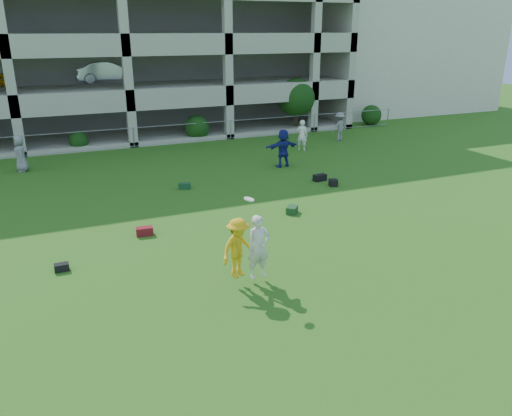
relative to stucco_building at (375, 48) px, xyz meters
name	(u,v)px	position (x,y,z in m)	size (l,w,h in m)	color
ground	(271,301)	(-23.00, -28.00, -5.00)	(100.00, 100.00, 0.00)	#235114
stucco_building	(375,48)	(0.00, 0.00, 0.00)	(16.00, 14.00, 10.00)	beige
bystander_c	(20,154)	(-28.94, -12.06, -4.13)	(0.85, 0.55, 1.74)	gray
bystander_d	(283,148)	(-16.92, -16.27, -4.05)	(1.76, 0.56, 1.89)	navy
bystander_e	(302,135)	(-14.36, -13.48, -4.13)	(0.63, 0.42, 1.74)	white
bystander_f	(339,127)	(-10.99, -12.03, -4.13)	(1.12, 0.65, 1.74)	gray
bag_red_a	(145,231)	(-25.10, -22.42, -4.86)	(0.55, 0.30, 0.28)	#540E1B
bag_black_b	(62,267)	(-27.81, -24.11, -4.89)	(0.40, 0.25, 0.22)	black
bag_green_c	(292,210)	(-19.58, -22.47, -4.87)	(0.50, 0.35, 0.26)	#163513
crate_d	(333,183)	(-16.33, -20.12, -4.85)	(0.35, 0.35, 0.30)	black
bag_black_e	(320,178)	(-16.48, -19.19, -4.85)	(0.60, 0.30, 0.30)	black
bag_green_g	(185,186)	(-22.47, -17.93, -4.88)	(0.50, 0.30, 0.25)	#143821
frisbee_contest	(245,248)	(-23.30, -26.92, -3.91)	(1.53, 0.98, 2.34)	gold
parking_garage	(104,37)	(-23.02, -0.30, 1.01)	(30.00, 14.00, 12.00)	#9E998C
fence	(134,137)	(-23.00, -9.00, -4.39)	(36.06, 0.06, 1.20)	gray
shrub_row	(205,115)	(-18.41, -8.30, -3.49)	(34.38, 2.52, 3.50)	#163D11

